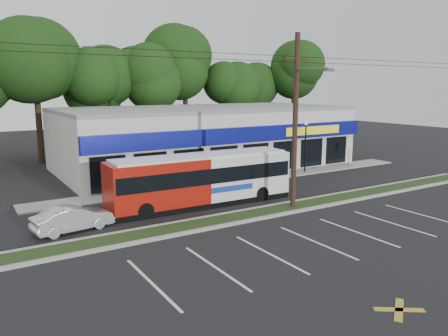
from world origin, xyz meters
name	(u,v)px	position (x,y,z in m)	size (l,w,h in m)	color
ground	(262,220)	(0.00, 0.00, 0.00)	(120.00, 120.00, 0.00)	black
grass_strip	(251,215)	(0.00, 1.00, 0.06)	(40.00, 1.60, 0.12)	#1E3214
curb_south	(260,218)	(0.00, 0.15, 0.07)	(40.00, 0.25, 0.14)	#9E9E93
curb_north	(243,211)	(0.00, 1.85, 0.07)	(40.00, 0.25, 0.14)	#9E9E93
sidewalk	(244,179)	(5.00, 9.00, 0.05)	(32.00, 2.20, 0.10)	#9E9E93
strip_mall	(205,137)	(5.50, 15.91, 2.65)	(25.00, 12.55, 5.30)	#B9B4AC
utility_pole	(294,116)	(2.83, 0.93, 5.41)	(50.00, 2.77, 10.00)	black
lamp_post	(306,141)	(11.00, 8.80, 2.67)	(0.30, 0.30, 4.25)	black
sign_post	(349,150)	(16.00, 8.57, 1.56)	(0.45, 0.10, 2.23)	#59595E
tree_line	(145,74)	(4.00, 26.00, 8.42)	(46.76, 6.76, 11.83)	black
metrobus	(202,178)	(-1.17, 4.50, 1.63)	(11.53, 2.74, 3.09)	#A1160C
car_dark	(256,170)	(5.76, 8.45, 0.78)	(1.83, 4.55, 1.55)	black
car_silver	(73,218)	(-9.00, 3.58, 0.64)	(1.35, 3.87, 1.28)	#B1B5B9
pedestrian_a	(234,180)	(2.13, 6.00, 0.86)	(0.63, 0.41, 1.72)	silver
pedestrian_b	(216,175)	(2.22, 8.50, 0.76)	(0.74, 0.58, 1.52)	beige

